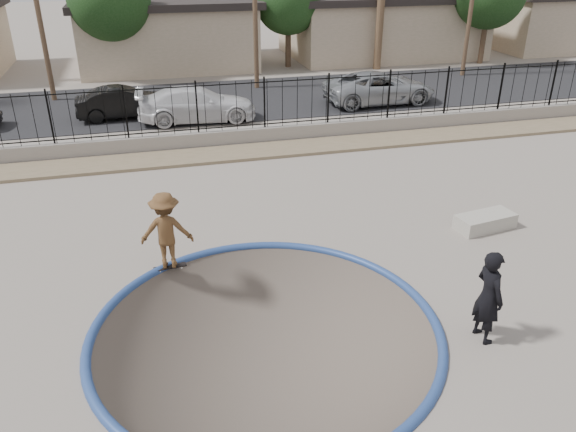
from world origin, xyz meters
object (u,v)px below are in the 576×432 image
at_px(car_c, 197,104).
at_px(videographer, 489,296).
at_px(skateboard, 170,267).
at_px(car_b, 124,102).
at_px(skater, 167,234).
at_px(car_d, 379,88).
at_px(concrete_ledge, 485,222).

bearing_deg(car_c, videographer, -164.41).
distance_m(skateboard, car_b, 13.23).
xyz_separation_m(skater, car_d, (10.62, 12.66, -0.16)).
relative_size(skateboard, car_c, 0.16).
height_order(videographer, car_c, videographer).
bearing_deg(car_d, skater, 138.33).
height_order(concrete_ledge, car_c, car_c).
relative_size(videographer, car_c, 0.39).
relative_size(skateboard, videographer, 0.41).
distance_m(skater, concrete_ledge, 8.34).
height_order(skater, concrete_ledge, skater).
bearing_deg(videographer, skateboard, 49.30).
xyz_separation_m(skater, concrete_ledge, (8.31, -0.02, -0.72)).
distance_m(concrete_ledge, car_d, 12.90).
relative_size(skateboard, car_b, 0.19).
bearing_deg(videographer, car_b, 16.24).
bearing_deg(concrete_ledge, skateboard, 179.85).
bearing_deg(skateboard, car_b, 88.57).
distance_m(skateboard, car_c, 12.09).
distance_m(skater, car_c, 12.07).
bearing_deg(car_c, skater, 173.12).
bearing_deg(car_b, skateboard, -179.92).
bearing_deg(car_d, skateboard, 138.33).
height_order(videographer, concrete_ledge, videographer).
bearing_deg(skateboard, videographer, -41.56).
distance_m(skater, car_b, 13.22).
distance_m(skateboard, car_d, 16.54).
xyz_separation_m(skateboard, car_c, (2.00, 11.90, 0.70)).
xyz_separation_m(skateboard, concrete_ledge, (8.31, -0.02, 0.15)).
bearing_deg(car_c, concrete_ledge, -149.47).
bearing_deg(skater, car_b, -77.62).
xyz_separation_m(car_b, car_c, (2.97, -1.28, 0.06)).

